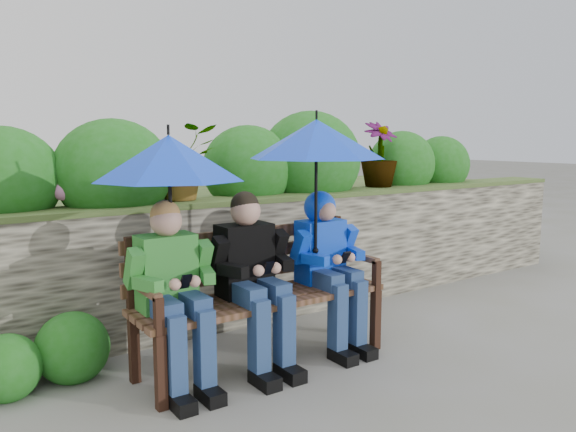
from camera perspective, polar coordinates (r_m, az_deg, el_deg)
ground at (r=4.22m, az=0.79°, el=-13.04°), size 60.00×60.00×0.00m
garden_backdrop at (r=5.37m, az=-10.02°, el=-1.77°), size 8.00×2.85×1.80m
park_bench at (r=3.81m, az=-3.16°, el=-7.14°), size 1.74×0.51×0.92m
boy_left at (r=3.43m, az=-11.57°, el=-6.96°), size 0.51×0.59×1.14m
boy_middle at (r=3.66m, az=-3.61°, el=-5.69°), size 0.53×0.61×1.17m
boy_right at (r=4.02m, az=4.07°, el=-4.04°), size 0.50×0.61×1.13m
umbrella_left at (r=3.38m, az=-11.99°, el=5.80°), size 0.91×0.91×0.90m
umbrella_right at (r=3.84m, az=2.90°, el=7.79°), size 0.93×0.93×0.98m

